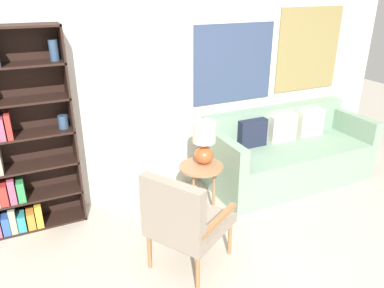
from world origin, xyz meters
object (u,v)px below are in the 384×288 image
at_px(bookshelf, 10,140).
at_px(couch, 287,154).
at_px(side_table, 201,172).
at_px(armchair, 182,218).
at_px(table_lamp, 204,141).

bearing_deg(bookshelf, couch, -5.27).
distance_m(couch, side_table, 1.34).
distance_m(bookshelf, side_table, 1.88).
bearing_deg(armchair, bookshelf, 133.93).
bearing_deg(bookshelf, table_lamp, -14.10).
relative_size(side_table, table_lamp, 1.18).
distance_m(side_table, table_lamp, 0.33).
bearing_deg(armchair, couch, 27.42).
xyz_separation_m(couch, side_table, (-1.32, -0.22, 0.14)).
height_order(bookshelf, side_table, bookshelf).
relative_size(couch, side_table, 3.71).
distance_m(bookshelf, armchair, 1.79).
distance_m(armchair, couch, 2.11).
bearing_deg(couch, table_lamp, -172.29).
height_order(side_table, table_lamp, table_lamp).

